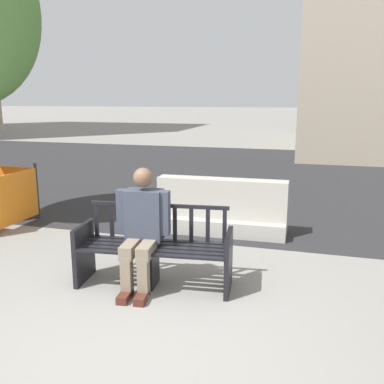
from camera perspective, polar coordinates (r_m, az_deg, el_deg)
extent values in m
plane|color=gray|center=(3.88, -8.16, -19.45)|extent=(200.00, 200.00, 0.00)
cube|color=#28282B|center=(11.94, 9.20, 2.40)|extent=(120.00, 12.00, 0.01)
cube|color=black|center=(5.03, -14.24, -7.86)|extent=(0.11, 0.52, 0.66)
cube|color=black|center=(4.63, 4.88, -9.30)|extent=(0.11, 0.52, 0.66)
cube|color=black|center=(4.81, -5.07, -9.85)|extent=(0.08, 0.33, 0.45)
cube|color=black|center=(4.52, -5.88, -8.29)|extent=(1.60, 0.24, 0.02)
cube|color=black|center=(4.62, -5.49, -7.80)|extent=(1.60, 0.24, 0.02)
cube|color=black|center=(4.73, -5.12, -7.33)|extent=(1.60, 0.24, 0.02)
cube|color=black|center=(4.83, -4.77, -6.88)|extent=(1.60, 0.24, 0.02)
cube|color=black|center=(4.94, -4.43, -6.45)|extent=(1.60, 0.24, 0.02)
cube|color=black|center=(4.83, -4.48, -1.78)|extent=(1.59, 0.21, 0.04)
cube|color=black|center=(5.12, -12.62, -3.67)|extent=(0.05, 0.03, 0.38)
cube|color=black|center=(5.05, -10.65, -3.80)|extent=(0.05, 0.03, 0.38)
cube|color=black|center=(4.99, -8.63, -3.93)|extent=(0.05, 0.03, 0.38)
cube|color=black|center=(4.93, -6.56, -4.05)|extent=(0.05, 0.03, 0.38)
cube|color=black|center=(4.89, -4.44, -4.17)|extent=(0.05, 0.03, 0.38)
cube|color=black|center=(4.84, -2.28, -4.29)|extent=(0.05, 0.03, 0.38)
cube|color=black|center=(4.81, -0.09, -4.40)|extent=(0.05, 0.03, 0.38)
cube|color=black|center=(4.78, 2.13, -4.51)|extent=(0.05, 0.03, 0.38)
cube|color=black|center=(4.76, 4.37, -4.61)|extent=(0.05, 0.03, 0.38)
cube|color=black|center=(4.92, -14.52, -4.49)|extent=(0.10, 0.46, 0.03)
cube|color=black|center=(4.51, 4.93, -5.67)|extent=(0.10, 0.46, 0.03)
cube|color=#383D4C|center=(4.72, -6.38, -3.04)|extent=(0.42, 0.28, 0.56)
sphere|color=brown|center=(4.61, -6.57, 1.94)|extent=(0.21, 0.21, 0.21)
cube|color=#7F705B|center=(4.64, -8.12, -7.38)|extent=(0.19, 0.45, 0.14)
cube|color=#7F705B|center=(4.59, -5.97, -7.55)|extent=(0.19, 0.45, 0.14)
cube|color=#7F705B|center=(4.58, -8.69, -11.08)|extent=(0.12, 0.12, 0.45)
cube|color=#7F705B|center=(4.53, -6.49, -11.30)|extent=(0.12, 0.12, 0.45)
cube|color=#4C2319|center=(4.59, -8.94, -13.59)|extent=(0.14, 0.27, 0.08)
cube|color=#4C2319|center=(4.54, -6.72, -13.83)|extent=(0.14, 0.27, 0.08)
cube|color=#383D4C|center=(4.76, -9.33, -2.51)|extent=(0.10, 0.13, 0.48)
cube|color=#383D4C|center=(4.62, -3.57, -2.81)|extent=(0.10, 0.13, 0.48)
cube|color=#ADA89E|center=(6.70, 3.92, -4.30)|extent=(2.01, 0.72, 0.24)
cube|color=#ADA89E|center=(6.59, 3.97, -0.80)|extent=(2.01, 0.34, 0.60)
cylinder|color=#2D2D33|center=(7.83, -19.96, 0.15)|extent=(0.05, 0.05, 0.96)
cube|color=orange|center=(8.19, -23.29, 0.39)|extent=(1.17, 0.03, 0.81)
cube|color=orange|center=(7.38, -22.62, -0.78)|extent=(0.03, 1.17, 0.81)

